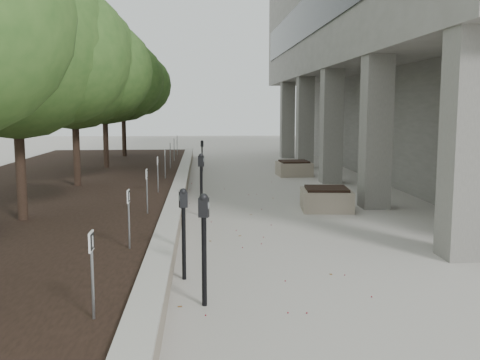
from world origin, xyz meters
name	(u,v)px	position (x,y,z in m)	size (l,w,h in m)	color
ground	(279,279)	(0.00, 0.00, 0.00)	(90.00, 90.00, 0.00)	#ABA69E
retaining_wall	(181,185)	(-1.82, 9.00, 0.25)	(0.39, 26.00, 0.50)	#A0927F
planting_bed	(62,187)	(-5.50, 9.00, 0.20)	(7.00, 26.00, 0.40)	black
crabapple_tree_2	(16,84)	(-4.80, 3.00, 3.12)	(4.60, 4.00, 5.44)	#315822
crabapple_tree_3	(74,91)	(-4.80, 8.00, 3.12)	(4.60, 4.00, 5.44)	#315822
crabapple_tree_4	(104,95)	(-4.80, 13.00, 3.12)	(4.60, 4.00, 5.44)	#315822
crabapple_tree_5	(123,98)	(-4.80, 18.00, 3.12)	(4.60, 4.00, 5.44)	#315822
parking_sign_1	(92,276)	(-2.35, -2.50, 0.88)	(0.04, 0.22, 0.96)	black
parking_sign_2	(129,219)	(-2.35, 0.50, 0.88)	(0.04, 0.22, 0.96)	black
parking_sign_3	(147,191)	(-2.35, 3.50, 0.88)	(0.04, 0.22, 0.96)	black
parking_sign_4	(158,175)	(-2.35, 6.50, 0.88)	(0.04, 0.22, 0.96)	black
parking_sign_5	(165,163)	(-2.35, 9.50, 0.88)	(0.04, 0.22, 0.96)	black
parking_sign_6	(170,155)	(-2.35, 12.50, 0.88)	(0.04, 0.22, 0.96)	black
parking_sign_7	(174,150)	(-2.35, 15.50, 0.88)	(0.04, 0.22, 0.96)	black
parking_sign_8	(177,145)	(-2.35, 18.50, 0.88)	(0.04, 0.22, 0.96)	black
parking_meter_1	(204,250)	(-1.16, -1.09, 0.77)	(0.15, 0.11, 1.53)	black
parking_meter_2	(184,234)	(-1.47, 0.08, 0.72)	(0.14, 0.10, 1.43)	black
parking_meter_3	(201,185)	(-1.19, 5.18, 0.77)	(0.15, 0.11, 1.55)	black
parking_meter_4	(201,174)	(-1.19, 8.45, 0.64)	(0.13, 0.09, 1.29)	black
parking_meter_5	(202,156)	(-1.15, 14.86, 0.66)	(0.13, 0.09, 1.31)	black
planter_front	(326,199)	(2.06, 5.75, 0.30)	(1.27, 1.27, 0.59)	#A0927F
planter_back	(294,168)	(2.44, 13.10, 0.30)	(1.28, 1.28, 0.60)	#A0927F
berry_scatter	(246,216)	(-0.10, 5.00, 0.01)	(3.30, 14.10, 0.02)	maroon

